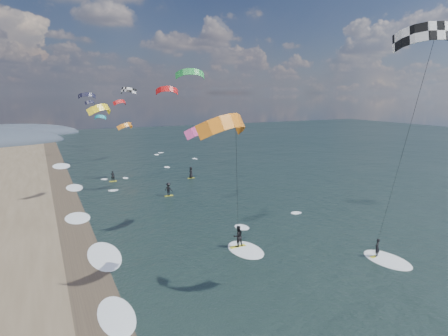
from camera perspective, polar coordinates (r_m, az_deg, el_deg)
name	(u,v)px	position (r m, az deg, el deg)	size (l,w,h in m)	color
ground	(330,320)	(24.39, 15.91, -21.38)	(260.00, 260.00, 0.00)	black
wet_sand_strip	(92,288)	(28.15, -19.45, -16.88)	(3.00, 240.00, 0.00)	#382D23
kitesurfer_near_a	(421,99)	(25.53, 27.84, 9.25)	(7.57, 9.05, 17.20)	gold
kitesurfer_near_b	(238,166)	(25.78, 2.14, 0.36)	(7.30, 9.04, 12.51)	gold
far_kitesurfers	(169,181)	(53.32, -8.41, -1.94)	(12.42, 12.33, 1.78)	gold
bg_kite_field	(128,103)	(66.63, -14.42, 9.60)	(14.06, 76.29, 10.02)	red
shoreline_surf	(100,258)	(32.53, -18.39, -12.85)	(2.40, 79.40, 0.11)	white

